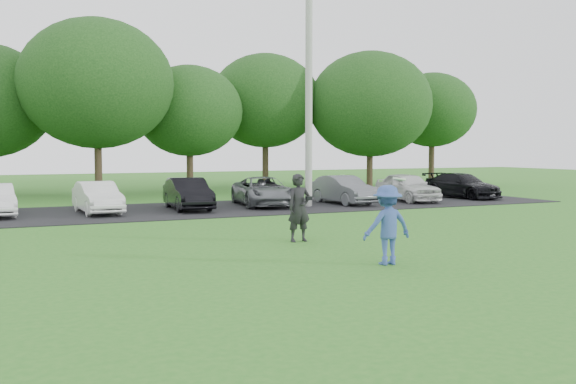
# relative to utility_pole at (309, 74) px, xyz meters

# --- Properties ---
(ground) EXTENTS (100.00, 100.00, 0.00)m
(ground) POSITION_rel_utility_pole_xyz_m (-4.89, -12.28, -5.30)
(ground) COLOR #2C7320
(ground) RESTS_ON ground
(parking_lot) EXTENTS (32.00, 6.50, 0.03)m
(parking_lot) POSITION_rel_utility_pole_xyz_m (-4.89, 0.72, -5.29)
(parking_lot) COLOR black
(parking_lot) RESTS_ON ground
(utility_pole) EXTENTS (0.28, 0.28, 10.60)m
(utility_pole) POSITION_rel_utility_pole_xyz_m (0.00, 0.00, 0.00)
(utility_pole) COLOR #ACADA7
(utility_pole) RESTS_ON ground
(frisbee_player) EXTENTS (1.08, 0.66, 1.80)m
(frisbee_player) POSITION_rel_utility_pole_xyz_m (-4.17, -12.09, -4.48)
(frisbee_player) COLOR #365099
(frisbee_player) RESTS_ON ground
(camera_bystander) EXTENTS (0.64, 0.45, 1.73)m
(camera_bystander) POSITION_rel_utility_pole_xyz_m (-4.44, -8.47, -4.44)
(camera_bystander) COLOR black
(camera_bystander) RESTS_ON ground
(parked_cars) EXTENTS (28.60, 4.63, 1.26)m
(parked_cars) POSITION_rel_utility_pole_xyz_m (-3.70, 0.72, -4.69)
(parked_cars) COLOR black
(parked_cars) RESTS_ON parking_lot
(tree_row) EXTENTS (42.39, 9.85, 8.64)m
(tree_row) POSITION_rel_utility_pole_xyz_m (-3.38, 10.48, -0.39)
(tree_row) COLOR #38281C
(tree_row) RESTS_ON ground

